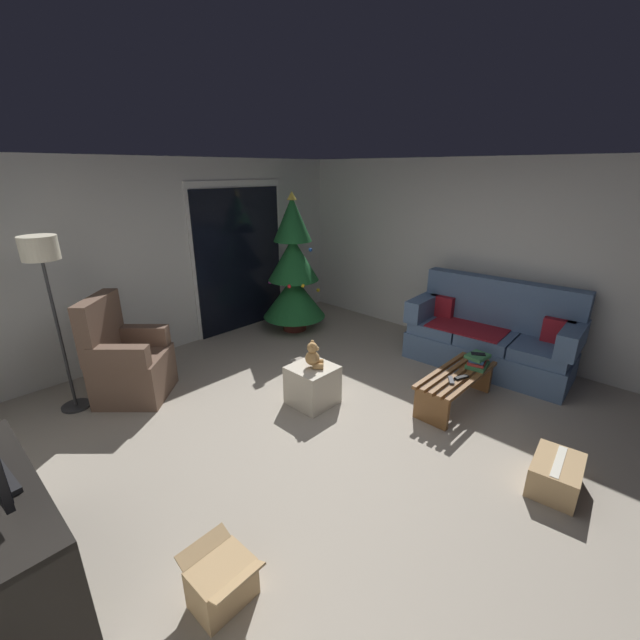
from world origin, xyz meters
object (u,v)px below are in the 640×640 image
object	(u,v)px
book_stack	(477,361)
ottoman	(313,385)
couch	(490,336)
floor_lamp	(43,266)
coffee_table	(456,383)
remote_black	(462,377)
remote_graphite	(451,380)
teddy_bear_honey	(313,356)
christmas_tree	(293,272)
armchair	(127,362)
cardboard_box_taped_mid_floor	(556,475)
cardboard_box_open_near_shelf	(222,582)
cell_phone	(478,354)
media_shelf	(5,555)

from	to	relation	value
book_stack	ottoman	xyz separation A→B (m)	(-1.30, 1.18, -0.22)
couch	floor_lamp	size ratio (longest dim) A/B	1.11
coffee_table	remote_black	xyz separation A→B (m)	(-0.07, -0.08, 0.13)
remote_graphite	book_stack	world-z (taller)	book_stack
ottoman	teddy_bear_honey	distance (m)	0.33
ottoman	teddy_bear_honey	size ratio (longest dim) A/B	1.54
christmas_tree	remote_graphite	bearing A→B (deg)	-100.38
ottoman	remote_graphite	bearing A→B (deg)	-54.56
remote_black	armchair	size ratio (longest dim) A/B	0.14
coffee_table	ottoman	world-z (taller)	ottoman
armchair	teddy_bear_honey	bearing A→B (deg)	-50.54
remote_graphite	teddy_bear_honey	bearing A→B (deg)	-178.85
cardboard_box_taped_mid_floor	remote_black	bearing A→B (deg)	63.24
couch	cardboard_box_open_near_shelf	bearing A→B (deg)	-177.60
remote_black	remote_graphite	xyz separation A→B (m)	(-0.13, 0.05, 0.00)
remote_black	teddy_bear_honey	xyz separation A→B (m)	(-0.93, 1.18, 0.17)
teddy_bear_honey	christmas_tree	bearing A→B (deg)	52.32
book_stack	cell_phone	size ratio (longest dim) A/B	1.93
media_shelf	cardboard_box_taped_mid_floor	bearing A→B (deg)	-31.96
teddy_bear_honey	cardboard_box_open_near_shelf	distance (m)	2.24
ottoman	cardboard_box_open_near_shelf	world-z (taller)	ottoman
remote_black	cell_phone	size ratio (longest dim) A/B	1.08
couch	media_shelf	bearing A→B (deg)	172.20
book_stack	teddy_bear_honey	world-z (taller)	teddy_bear_honey
couch	remote_graphite	size ratio (longest dim) A/B	12.72
couch	armchair	xyz separation A→B (m)	(-3.42, 2.51, 0.00)
couch	ottoman	distance (m)	2.37
cell_phone	teddy_bear_honey	size ratio (longest dim) A/B	0.50
coffee_table	armchair	size ratio (longest dim) A/B	0.97
couch	armchair	size ratio (longest dim) A/B	1.76
remote_graphite	christmas_tree	world-z (taller)	christmas_tree
remote_black	cardboard_box_taped_mid_floor	distance (m)	1.21
cell_phone	ottoman	size ratio (longest dim) A/B	0.33
book_stack	cell_phone	world-z (taller)	cell_phone
coffee_table	remote_graphite	bearing A→B (deg)	-169.83
floor_lamp	cardboard_box_taped_mid_floor	xyz separation A→B (m)	(2.19, -3.98, -1.38)
remote_graphite	ottoman	bearing A→B (deg)	-178.80
coffee_table	media_shelf	distance (m)	3.80
remote_graphite	media_shelf	world-z (taller)	media_shelf
christmas_tree	floor_lamp	world-z (taller)	christmas_tree
couch	teddy_bear_honey	bearing A→B (deg)	155.78
cell_phone	armchair	bearing A→B (deg)	102.90
teddy_bear_honey	cardboard_box_open_near_shelf	size ratio (longest dim) A/B	0.67
ottoman	cardboard_box_taped_mid_floor	xyz separation A→B (m)	(0.41, -2.25, -0.09)
coffee_table	cell_phone	world-z (taller)	cell_phone
floor_lamp	cardboard_box_taped_mid_floor	bearing A→B (deg)	-61.22
cell_phone	cardboard_box_open_near_shelf	distance (m)	3.23
coffee_table	cardboard_box_open_near_shelf	bearing A→B (deg)	-179.27
book_stack	christmas_tree	bearing A→B (deg)	89.45
remote_graphite	cell_phone	bearing A→B (deg)	51.54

